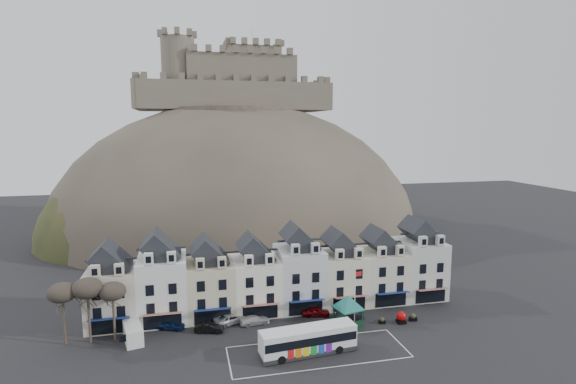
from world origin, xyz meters
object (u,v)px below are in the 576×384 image
object	(u,v)px
car_maroon	(316,311)
car_charcoal	(350,315)
bus	(308,339)
bus_shelter	(348,302)
red_buoy	(401,317)
car_black	(209,328)
car_white	(255,320)
flagpole	(356,293)
car_navy	(170,325)
car_silver	(232,318)
white_van	(133,333)

from	to	relation	value
car_maroon	car_charcoal	bearing A→B (deg)	-101.82
bus	bus_shelter	bearing A→B (deg)	33.81
red_buoy	car_black	distance (m)	27.00
red_buoy	car_black	xyz separation A→B (m)	(-26.80, 3.25, -0.23)
bus	red_buoy	distance (m)	16.21
bus	car_charcoal	bearing A→B (deg)	37.90
bus	car_white	world-z (taller)	bus
flagpole	car_maroon	size ratio (longest dim) A/B	1.85
bus	car_white	size ratio (longest dim) A/B	2.85
bus	flagpole	world-z (taller)	flagpole
flagpole	car_navy	size ratio (longest dim) A/B	1.94
bus	car_black	bearing A→B (deg)	137.50
car_silver	car_navy	bearing A→B (deg)	67.58
car_white	car_charcoal	size ratio (longest dim) A/B	1.07
bus_shelter	red_buoy	distance (m)	8.16
bus_shelter	car_navy	distance (m)	24.88
red_buoy	car_silver	world-z (taller)	red_buoy
car_maroon	car_charcoal	world-z (taller)	car_maroon
flagpole	car_white	xyz separation A→B (m)	(-14.13, 2.52, -3.74)
car_black	flagpole	bearing A→B (deg)	-78.68
car_navy	car_black	size ratio (longest dim) A/B	1.00
flagpole	car_charcoal	distance (m)	3.88
car_navy	car_charcoal	xyz separation A→B (m)	(25.39, -2.50, -0.01)
car_white	car_silver	bearing A→B (deg)	64.19
red_buoy	white_van	distance (m)	36.74
car_black	car_navy	bearing A→B (deg)	82.26
red_buoy	flagpole	xyz separation A→B (m)	(-6.27, 1.86, 3.48)
flagpole	car_white	bearing A→B (deg)	169.88
car_black	car_white	xyz separation A→B (m)	(6.40, 1.13, -0.03)
bus	car_black	distance (m)	14.43
car_white	car_black	bearing A→B (deg)	93.10
bus_shelter	white_van	distance (m)	29.10
bus	bus_shelter	xyz separation A→B (m)	(7.57, 6.28, 1.57)
bus_shelter	car_maroon	distance (m)	6.06
white_van	car_black	size ratio (longest dim) A/B	1.30
bus	car_maroon	distance (m)	11.21
bus_shelter	car_maroon	world-z (taller)	bus_shelter
red_buoy	car_black	bearing A→B (deg)	173.09
white_van	car_black	distance (m)	9.84
car_silver	car_white	distance (m)	3.30
car_maroon	flagpole	bearing A→B (deg)	-110.13
flagpole	car_maroon	xyz separation A→B (m)	(-4.93, 3.19, -3.66)
bus_shelter	car_navy	xyz separation A→B (m)	(-24.31, 4.51, -2.78)
car_silver	car_white	bearing A→B (deg)	-131.29
car_silver	car_maroon	size ratio (longest dim) A/B	1.23
bus_shelter	car_black	xyz separation A→B (m)	(-19.11, 2.31, -2.80)
white_van	car_navy	distance (m)	5.28
white_van	car_charcoal	xyz separation A→B (m)	(30.02, 0.00, -0.44)
white_van	car_white	xyz separation A→B (m)	(16.23, 1.43, -0.47)
car_navy	bus_shelter	bearing A→B (deg)	-79.49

